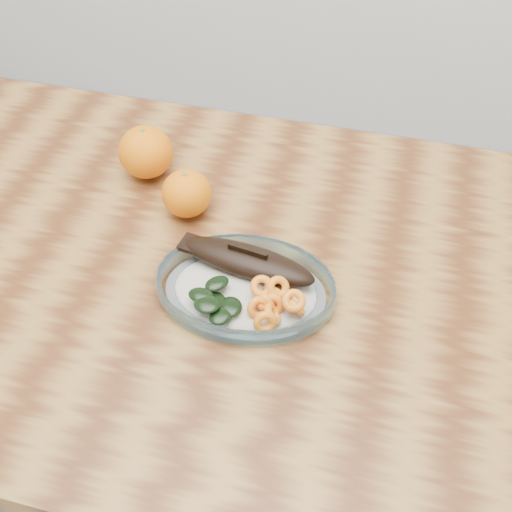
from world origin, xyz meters
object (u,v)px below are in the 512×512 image
plated_meal (245,286)px  dining_table (183,300)px  orange_left (146,152)px  orange_right (187,193)px

plated_meal → dining_table: bearing=156.3°
plated_meal → orange_left: (-0.23, 0.22, 0.03)m
dining_table → orange_left: (-0.12, 0.18, 0.14)m
plated_meal → orange_left: bearing=132.7°
orange_left → dining_table: bearing=-57.2°
dining_table → orange_right: bearing=99.9°
dining_table → plated_meal: 0.17m
plated_meal → orange_right: orange_right is taller
orange_right → plated_meal: bearing=-47.0°
plated_meal → orange_right: (-0.14, 0.15, 0.02)m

